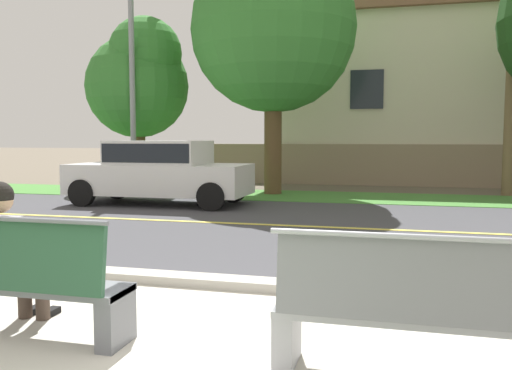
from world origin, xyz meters
The scene contains 15 objects.
ground_plane centered at (0.00, 8.00, 0.00)m, with size 140.00×140.00×0.00m, color #665B4C.
sidewalk_pavement centered at (0.00, 0.40, 0.01)m, with size 44.00×3.60×0.01m, color beige.
curb_edge centered at (0.00, 2.35, 0.06)m, with size 44.00×0.30×0.11m, color #ADA89E.
street_asphalt centered at (0.00, 6.50, 0.00)m, with size 52.00×8.00×0.01m, color #424247.
road_centre_line centered at (0.00, 6.50, 0.01)m, with size 48.00×0.14×0.01m, color #E0CC4C.
far_verge_grass centered at (0.00, 11.56, 0.01)m, with size 48.00×2.80×0.02m, color #478438.
bench_left centered at (-1.63, 0.52, 0.47)m, with size 2.07×0.48×1.01m.
bench_right centered at (1.63, 0.52, 0.47)m, with size 2.07×0.48×1.01m.
seated_person_grey centered at (-1.68, 0.69, 0.68)m, with size 0.52×0.68×1.25m.
car_white_near centered at (-4.09, 8.90, 0.85)m, with size 4.30×1.86×1.54m.
streetlamp centered at (-5.94, 11.37, 3.83)m, with size 0.24×2.10×6.65m.
shade_tree_far_left centered at (-6.45, 12.64, 3.47)m, with size 3.24×3.24×5.35m.
shade_tree_left centered at (-1.83, 11.86, 4.98)m, with size 4.65×4.65×7.66m.
garden_wall centered at (-0.55, 15.59, 0.70)m, with size 13.00×0.36×1.40m, color gray.
house_across_street centered at (3.35, 18.79, 3.29)m, with size 13.89×6.91×6.50m.
Camera 1 is at (1.36, -3.00, 1.59)m, focal length 37.55 mm.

